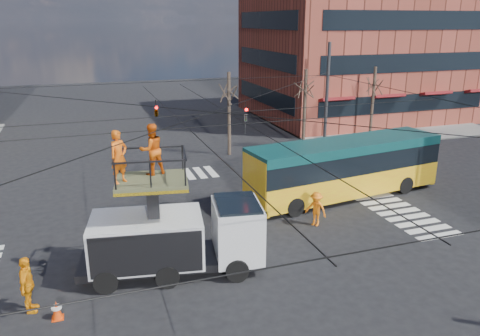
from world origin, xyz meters
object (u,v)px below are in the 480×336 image
object	(u,v)px
utility_truck	(175,225)
traffic_cone	(57,310)
city_bus	(345,167)
flagger	(316,209)
worker_ground	(27,285)

from	to	relation	value
utility_truck	traffic_cone	distance (m)	5.04
city_bus	flagger	bearing A→B (deg)	-145.25
flagger	utility_truck	bearing A→B (deg)	-108.64
traffic_cone	utility_truck	bearing A→B (deg)	22.37
city_bus	flagger	xyz separation A→B (m)	(-3.31, -2.98, -0.88)
traffic_cone	flagger	distance (m)	12.23
traffic_cone	flagger	xyz separation A→B (m)	(11.58, 3.87, 0.52)
city_bus	worker_ground	world-z (taller)	city_bus
utility_truck	worker_ground	xyz separation A→B (m)	(-5.27, -1.09, -0.96)
worker_ground	flagger	world-z (taller)	worker_ground
utility_truck	traffic_cone	size ratio (longest dim) A/B	11.17
utility_truck	city_bus	bearing A→B (deg)	35.08
utility_truck	worker_ground	distance (m)	5.47
worker_ground	traffic_cone	bearing A→B (deg)	-122.49
utility_truck	traffic_cone	xyz separation A→B (m)	(-4.40, -1.81, -1.65)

